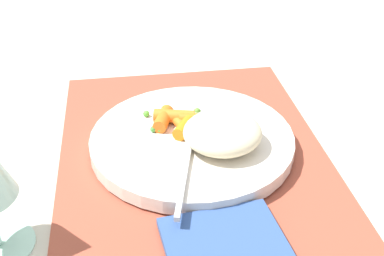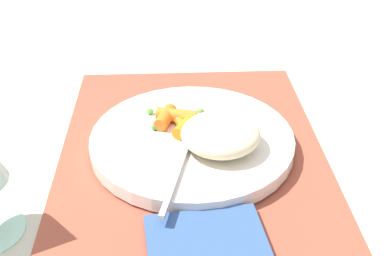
% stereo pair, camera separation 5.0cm
% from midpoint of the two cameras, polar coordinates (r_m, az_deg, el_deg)
% --- Properties ---
extents(ground_plane, '(2.40, 2.40, 0.00)m').
position_cam_midpoint_polar(ground_plane, '(0.62, -2.33, -2.68)').
color(ground_plane, beige).
extents(placemat, '(0.42, 0.33, 0.01)m').
position_cam_midpoint_polar(placemat, '(0.61, -2.34, -2.45)').
color(placemat, '#9E4733').
rests_on(placemat, ground_plane).
extents(plate, '(0.25, 0.25, 0.02)m').
position_cam_midpoint_polar(plate, '(0.61, -2.37, -1.55)').
color(plate, silver).
rests_on(plate, placemat).
extents(rice_mound, '(0.09, 0.09, 0.04)m').
position_cam_midpoint_polar(rice_mound, '(0.57, 1.07, -0.58)').
color(rice_mound, beige).
rests_on(rice_mound, plate).
extents(carrot_portion, '(0.07, 0.08, 0.02)m').
position_cam_midpoint_polar(carrot_portion, '(0.62, -3.85, 0.80)').
color(carrot_portion, orange).
rests_on(carrot_portion, plate).
extents(pea_scatter, '(0.07, 0.08, 0.01)m').
position_cam_midpoint_polar(pea_scatter, '(0.62, -3.97, 0.60)').
color(pea_scatter, '#579141').
rests_on(pea_scatter, plate).
extents(fork, '(0.20, 0.06, 0.01)m').
position_cam_midpoint_polar(fork, '(0.57, -2.81, -2.38)').
color(fork, '#BDBDBD').
rests_on(fork, plate).
extents(napkin, '(0.09, 0.12, 0.01)m').
position_cam_midpoint_polar(napkin, '(0.49, 0.62, -12.92)').
color(napkin, '#33518C').
rests_on(napkin, placemat).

